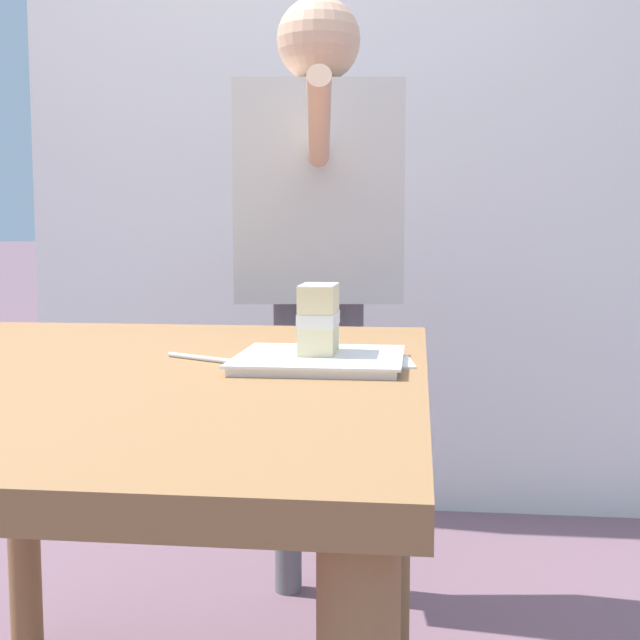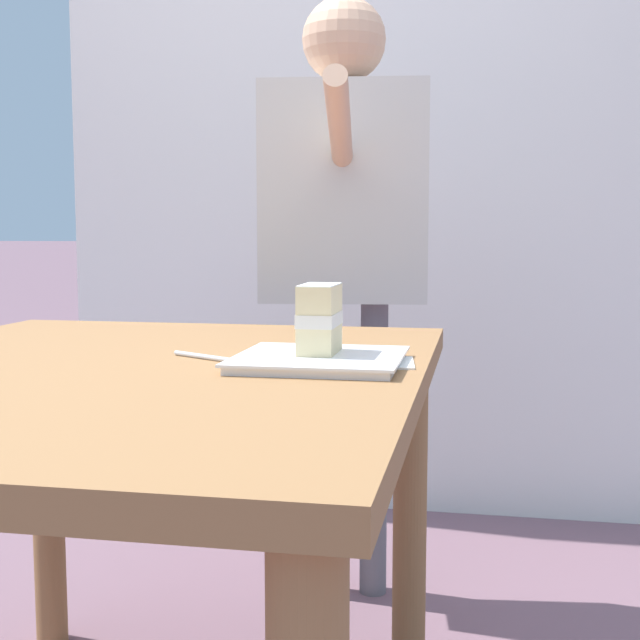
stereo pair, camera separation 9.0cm
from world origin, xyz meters
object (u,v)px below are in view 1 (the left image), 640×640
Objects in this scene: diner_person at (319,204)px; patio_table at (112,438)px; dessert_fork at (214,360)px; paper_napkin at (388,362)px; dessert_plate at (320,360)px; cake_slice at (319,319)px.

patio_table is at bearing -12.56° from diner_person.
dessert_fork is (-0.07, 0.14, 0.11)m from patio_table.
diner_person reaches higher than dessert_fork.
paper_napkin reaches higher than patio_table.
paper_napkin is at bearing 109.75° from dessert_plate.
patio_table is 0.36m from cake_slice.
diner_person is at bearing -173.03° from dessert_plate.
cake_slice reaches higher than patio_table.
diner_person reaches higher than patio_table.
cake_slice is 0.84× the size of paper_napkin.
dessert_plate is 0.11m from paper_napkin.
cake_slice is (-0.02, -0.00, 0.06)m from dessert_plate.
cake_slice reaches higher than dessert_fork.
dessert_plate is at bearing 6.97° from diner_person.
paper_napkin is at bearing 99.04° from cake_slice.
cake_slice is at bearing -166.67° from dessert_plate.
dessert_plate is 0.17× the size of diner_person.
dessert_fork is at bearing -93.43° from dessert_plate.
patio_table is 1.00m from diner_person.
patio_table is at bearing -77.32° from paper_napkin.
paper_napkin is 0.88m from diner_person.
cake_slice is 0.07× the size of diner_person.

